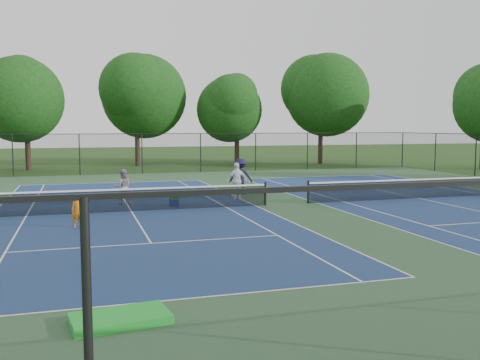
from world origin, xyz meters
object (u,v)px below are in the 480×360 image
object	(u,v)px
tree_back_a	(26,95)
ball_crate	(174,203)
bystander_a	(237,181)
tree_back_d	(321,91)
child_player	(78,211)
tree_back_b	(136,92)
instructor	(123,187)
tree_back_c	(237,105)
ball_hopper	(174,195)
bystander_b	(241,177)

from	to	relation	value
tree_back_a	ball_crate	distance (m)	25.10
bystander_a	ball_crate	xyz separation A→B (m)	(-3.40, -1.58, -0.74)
tree_back_d	child_player	size ratio (longest dim) A/B	8.79
child_player	tree_back_b	bearing A→B (deg)	83.93
tree_back_d	instructor	size ratio (longest dim) A/B	6.40
tree_back_b	instructor	xyz separation A→B (m)	(-3.16, -23.79, -5.79)
tree_back_b	tree_back_c	xyz separation A→B (m)	(9.00, -1.00, -1.11)
child_player	ball_crate	distance (m)	5.75
child_player	ball_hopper	xyz separation A→B (m)	(4.10, 4.00, -0.09)
tree_back_b	ball_hopper	world-z (taller)	tree_back_b
tree_back_c	child_player	world-z (taller)	tree_back_c
tree_back_a	instructor	bearing A→B (deg)	-75.00
instructor	bystander_a	world-z (taller)	bystander_a
child_player	ball_crate	bearing A→B (deg)	48.23
tree_back_d	bystander_a	xyz separation A→B (m)	(-14.63, -21.48, -5.93)
child_player	bystander_b	xyz separation A→B (m)	(8.17, 7.15, 0.35)
tree_back_a	bystander_b	xyz separation A→B (m)	(12.04, -19.91, -5.09)
instructor	ball_hopper	world-z (taller)	instructor
child_player	tree_back_a	bearing A→B (deg)	102.08
ball_crate	instructor	bearing A→B (deg)	149.13
child_player	bystander_b	world-z (taller)	bystander_b
tree_back_b	child_player	world-z (taller)	tree_back_b
bystander_b	tree_back_a	bearing A→B (deg)	-39.67
ball_crate	tree_back_c	bearing A→B (deg)	67.37
bystander_a	tree_back_c	bearing A→B (deg)	-113.60
tree_back_b	tree_back_c	distance (m)	9.12
bystander_a	bystander_b	world-z (taller)	bystander_b
bystander_a	ball_hopper	size ratio (longest dim) A/B	4.85
tree_back_c	bystander_b	size ratio (longest dim) A/B	4.45
child_player	ball_crate	world-z (taller)	child_player
bystander_a	bystander_b	xyz separation A→B (m)	(0.67, 1.57, 0.05)
tree_back_c	bystander_a	distance (m)	23.88
tree_back_d	ball_crate	distance (m)	30.02
tree_back_a	bystander_b	distance (m)	23.82
child_player	bystander_a	size ratio (longest dim) A/B	0.66
bystander_a	ball_hopper	world-z (taller)	bystander_a
bystander_b	ball_crate	size ratio (longest dim) A/B	5.41
bystander_a	instructor	bearing A→B (deg)	-3.99
tree_back_c	ball_crate	size ratio (longest dim) A/B	24.04
tree_back_b	child_player	xyz separation A→B (m)	(-5.13, -29.06, -6.01)
tree_back_c	ball_crate	bearing A→B (deg)	-112.63
tree_back_a	tree_back_c	world-z (taller)	tree_back_a
tree_back_c	ball_hopper	size ratio (longest dim) A/B	22.67
tree_back_c	ball_crate	distance (m)	26.61
tree_back_c	instructor	xyz separation A→B (m)	(-12.16, -22.79, -4.67)
instructor	bystander_b	distance (m)	6.48
tree_back_a	tree_back_d	xyz separation A→B (m)	(26.00, 0.00, 0.79)
tree_back_a	ball_hopper	xyz separation A→B (m)	(7.97, -23.06, -5.54)
ball_crate	ball_hopper	world-z (taller)	ball_hopper
tree_back_b	child_player	bearing A→B (deg)	-100.02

